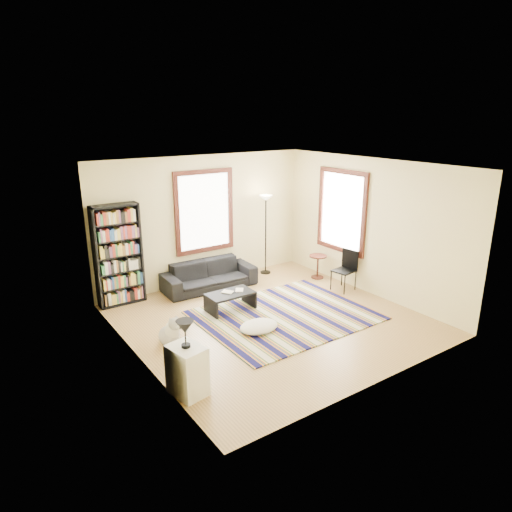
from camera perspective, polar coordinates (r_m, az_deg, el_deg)
floor at (r=8.50m, az=1.94°, el=-8.26°), size 5.00×5.00×0.10m
ceiling at (r=7.70m, az=2.16°, el=11.59°), size 5.00×5.00×0.10m
wall_back at (r=10.07m, az=-6.67°, el=4.52°), size 5.00×0.10×2.80m
wall_front at (r=6.23m, az=16.20°, el=-4.30°), size 5.00×0.10×2.80m
wall_left at (r=6.84m, az=-15.40°, el=-2.29°), size 0.10×5.00×2.80m
wall_right at (r=9.67m, az=14.29°, el=3.55°), size 0.10×5.00×2.80m
window_back at (r=9.96m, az=-6.49°, el=5.55°), size 1.20×0.06×1.60m
window_right at (r=10.10m, az=10.68°, el=5.53°), size 0.06×1.20×1.60m
rug at (r=8.64m, az=3.64°, el=-7.39°), size 3.09×2.47×0.02m
sofa at (r=9.88m, az=-5.87°, el=-2.40°), size 2.04×0.88×0.59m
bookshelf at (r=9.23m, az=-16.84°, el=0.09°), size 0.90×0.30×2.00m
coffee_table at (r=8.79m, az=-3.22°, el=-5.71°), size 0.95×0.59×0.36m
book_a at (r=8.67m, az=-3.80°, el=-4.70°), size 0.26×0.25×0.02m
book_b at (r=8.83m, az=-2.58°, el=-4.27°), size 0.24×0.25×0.02m
floor_cushion at (r=8.02m, az=0.37°, el=-8.78°), size 0.80×0.67×0.18m
floor_lamp at (r=10.58m, az=1.22°, el=2.64°), size 0.37×0.37×1.86m
side_table at (r=10.54m, az=7.71°, el=-1.33°), size 0.52×0.52×0.54m
folding_chair at (r=9.87m, az=10.92°, el=-1.83°), size 0.47×0.45×0.86m
white_cabinet at (r=6.34m, az=-8.60°, el=-13.96°), size 0.47×0.56×0.70m
table_lamp at (r=6.08m, az=-8.83°, el=-9.61°), size 0.32×0.32×0.38m
dog at (r=7.64m, az=-10.83°, el=-9.05°), size 0.47×0.59×0.53m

